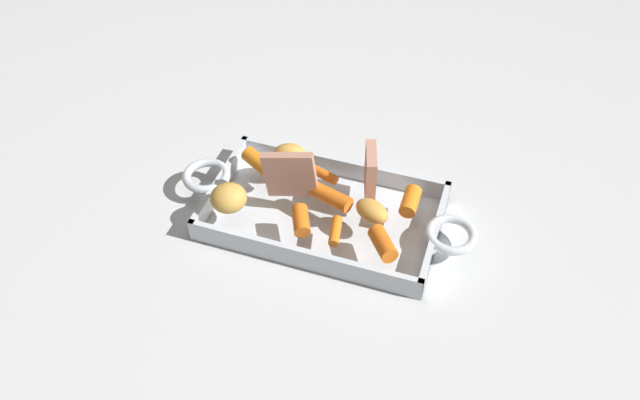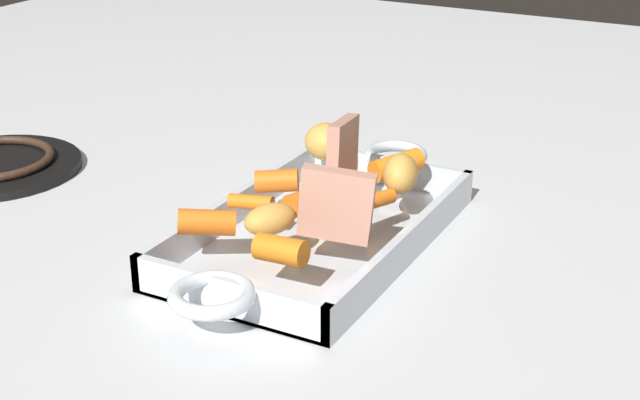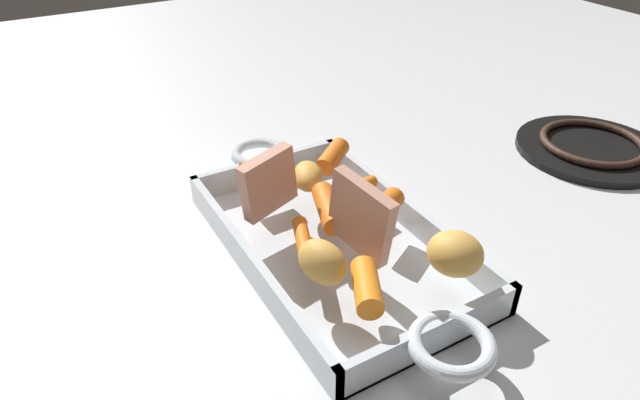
{
  "view_description": "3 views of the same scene",
  "coord_description": "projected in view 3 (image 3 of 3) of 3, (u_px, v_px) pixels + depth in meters",
  "views": [
    {
      "loc": [
        -0.2,
        0.61,
        0.7
      ],
      "look_at": [
        -0.0,
        0.03,
        0.07
      ],
      "focal_mm": 36.16,
      "sensor_mm": 36.0,
      "label": 1
    },
    {
      "loc": [
        -0.72,
        -0.38,
        0.4
      ],
      "look_at": [
        -0.02,
        -0.01,
        0.06
      ],
      "focal_mm": 51.43,
      "sensor_mm": 36.0,
      "label": 2
    },
    {
      "loc": [
        0.4,
        -0.25,
        0.38
      ],
      "look_at": [
        -0.01,
        -0.01,
        0.06
      ],
      "focal_mm": 31.1,
      "sensor_mm": 36.0,
      "label": 3
    }
  ],
  "objects": [
    {
      "name": "potato_golden_small",
      "position": [
        308.0,
        176.0,
        0.63
      ],
      "size": [
        0.06,
        0.05,
        0.03
      ],
      "primitive_type": "ellipsoid",
      "rotation": [
        0.0,
        0.0,
        5.84
      ],
      "color": "gold",
      "rests_on": "roasting_dish"
    },
    {
      "name": "baby_carrot_long",
      "position": [
        385.0,
        204.0,
        0.59
      ],
      "size": [
        0.04,
        0.05,
        0.03
      ],
      "primitive_type": "cylinder",
      "rotation": [
        1.5,
        0.0,
        0.44
      ],
      "color": "orange",
      "rests_on": "roasting_dish"
    },
    {
      "name": "baby_carrot_center_right",
      "position": [
        359.0,
        186.0,
        0.62
      ],
      "size": [
        0.02,
        0.05,
        0.02
      ],
      "primitive_type": "cylinder",
      "rotation": [
        1.51,
        0.0,
        0.17
      ],
      "color": "orange",
      "rests_on": "roasting_dish"
    },
    {
      "name": "roasting_dish",
      "position": [
        333.0,
        241.0,
        0.59
      ],
      "size": [
        0.44,
        0.2,
        0.04
      ],
      "color": "silver",
      "rests_on": "ground_plane"
    },
    {
      "name": "baby_carrot_southeast",
      "position": [
        367.0,
        287.0,
        0.48
      ],
      "size": [
        0.06,
        0.05,
        0.03
      ],
      "primitive_type": "cylinder",
      "rotation": [
        1.62,
        0.0,
        4.23
      ],
      "color": "orange",
      "rests_on": "roasting_dish"
    },
    {
      "name": "potato_halved",
      "position": [
        322.0,
        262.0,
        0.49
      ],
      "size": [
        0.06,
        0.05,
        0.04
      ],
      "primitive_type": "ellipsoid",
      "rotation": [
        0.0,
        0.0,
        3.4
      ],
      "color": "gold",
      "rests_on": "roasting_dish"
    },
    {
      "name": "baby_carrot_northeast",
      "position": [
        332.0,
        157.0,
        0.67
      ],
      "size": [
        0.05,
        0.06,
        0.03
      ],
      "primitive_type": "cylinder",
      "rotation": [
        1.47,
        0.0,
        3.77
      ],
      "color": "orange",
      "rests_on": "roasting_dish"
    },
    {
      "name": "baby_carrot_center_left",
      "position": [
        303.0,
        240.0,
        0.54
      ],
      "size": [
        0.06,
        0.03,
        0.02
      ],
      "primitive_type": "cylinder",
      "rotation": [
        1.63,
        0.0,
        1.21
      ],
      "color": "orange",
      "rests_on": "roasting_dish"
    },
    {
      "name": "baby_carrot_short",
      "position": [
        327.0,
        208.0,
        0.58
      ],
      "size": [
        0.07,
        0.04,
        0.03
      ],
      "primitive_type": "cylinder",
      "rotation": [
        1.62,
        0.0,
        1.24
      ],
      "color": "orange",
      "rests_on": "roasting_dish"
    },
    {
      "name": "stove_burner_rear",
      "position": [
        591.0,
        147.0,
        0.78
      ],
      "size": [
        0.2,
        0.2,
        0.02
      ],
      "color": "black",
      "rests_on": "ground_plane"
    },
    {
      "name": "ground_plane",
      "position": [
        333.0,
        251.0,
        0.6
      ],
      "size": [
        2.32,
        2.32,
        0.0
      ],
      "primitive_type": "plane",
      "color": "silver"
    },
    {
      "name": "roast_slice_thin",
      "position": [
        268.0,
        183.0,
        0.58
      ],
      "size": [
        0.03,
        0.07,
        0.07
      ],
      "primitive_type": "cube",
      "rotation": [
        0.09,
        0.0,
        0.29
      ],
      "color": "tan",
      "rests_on": "roasting_dish"
    },
    {
      "name": "potato_whole",
      "position": [
        455.0,
        253.0,
        0.5
      ],
      "size": [
        0.07,
        0.07,
        0.04
      ],
      "primitive_type": "ellipsoid",
      "rotation": [
        0.0,
        0.0,
        2.08
      ],
      "color": "gold",
      "rests_on": "roasting_dish"
    },
    {
      "name": "roast_slice_thick",
      "position": [
        363.0,
        216.0,
        0.52
      ],
      "size": [
        0.08,
        0.03,
        0.08
      ],
      "primitive_type": "cube",
      "rotation": [
        -0.12,
        0.0,
        4.9
      ],
      "color": "tan",
      "rests_on": "roasting_dish"
    },
    {
      "name": "baby_carrot_southwest",
      "position": [
        260.0,
        169.0,
        0.65
      ],
      "size": [
        0.02,
        0.05,
        0.03
      ],
      "primitive_type": "cylinder",
      "rotation": [
        1.53,
        0.0,
        0.0
      ],
      "color": "orange",
      "rests_on": "roasting_dish"
    }
  ]
}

